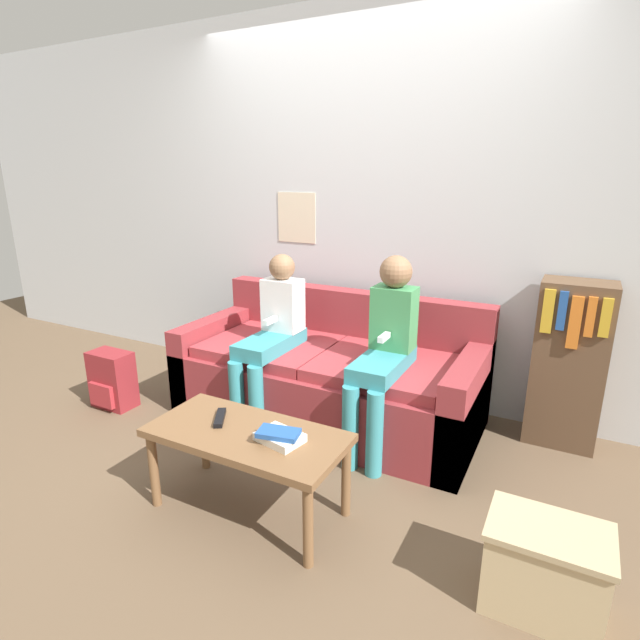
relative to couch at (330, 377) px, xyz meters
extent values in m
plane|color=brown|center=(0.00, -0.54, -0.27)|extent=(10.00, 10.00, 0.00)
cube|color=silver|center=(0.00, 0.53, 1.03)|extent=(8.00, 0.06, 2.60)
cube|color=beige|center=(-0.52, 0.49, 0.96)|extent=(0.31, 0.00, 0.36)
cube|color=maroon|center=(0.00, -0.03, -0.07)|extent=(1.90, 0.86, 0.41)
cube|color=maroon|center=(0.00, 0.33, 0.32)|extent=(1.90, 0.14, 0.37)
cube|color=maroon|center=(-0.88, -0.03, 0.01)|extent=(0.14, 0.86, 0.57)
cube|color=maroon|center=(0.88, -0.03, 0.01)|extent=(0.14, 0.86, 0.57)
cube|color=#A1343A|center=(-0.40, -0.07, 0.17)|extent=(0.79, 0.70, 0.07)
cube|color=#A1343A|center=(0.40, -0.07, 0.17)|extent=(0.79, 0.70, 0.07)
cube|color=brown|center=(0.10, -1.04, 0.12)|extent=(0.92, 0.44, 0.04)
cylinder|color=brown|center=(-0.33, -1.22, -0.08)|extent=(0.04, 0.04, 0.38)
cylinder|color=brown|center=(0.52, -1.22, -0.08)|extent=(0.04, 0.04, 0.38)
cylinder|color=brown|center=(-0.33, -0.85, -0.08)|extent=(0.04, 0.04, 0.38)
cylinder|color=brown|center=(0.52, -0.85, -0.08)|extent=(0.04, 0.04, 0.38)
cylinder|color=teal|center=(-0.38, -0.49, -0.03)|extent=(0.09, 0.09, 0.48)
cylinder|color=teal|center=(-0.24, -0.49, -0.03)|extent=(0.09, 0.09, 0.48)
cube|color=teal|center=(-0.31, -0.22, 0.25)|extent=(0.23, 0.53, 0.09)
cube|color=white|center=(-0.31, -0.06, 0.46)|extent=(0.24, 0.16, 0.33)
sphere|color=#8C6647|center=(-0.31, -0.06, 0.71)|extent=(0.16, 0.16, 0.16)
cube|color=white|center=(-0.31, -0.21, 0.40)|extent=(0.03, 0.12, 0.03)
cylinder|color=teal|center=(0.37, -0.49, -0.03)|extent=(0.09, 0.09, 0.48)
cylinder|color=teal|center=(0.51, -0.49, -0.03)|extent=(0.09, 0.09, 0.48)
cube|color=teal|center=(0.44, -0.22, 0.25)|extent=(0.23, 0.53, 0.09)
cube|color=#429356|center=(0.44, -0.06, 0.48)|extent=(0.24, 0.16, 0.36)
sphere|color=#8C6647|center=(0.44, -0.06, 0.75)|extent=(0.18, 0.18, 0.18)
cube|color=white|center=(0.44, -0.21, 0.40)|extent=(0.03, 0.12, 0.03)
cube|color=black|center=(-0.08, -1.00, 0.15)|extent=(0.12, 0.17, 0.02)
cube|color=silver|center=(0.27, -1.03, 0.16)|extent=(0.22, 0.18, 0.04)
cube|color=#23519E|center=(0.28, -1.05, 0.19)|extent=(0.20, 0.14, 0.02)
cube|color=brown|center=(1.36, 0.35, 0.21)|extent=(0.39, 0.25, 0.98)
cube|color=gold|center=(1.22, 0.21, 0.55)|extent=(0.06, 0.02, 0.24)
cube|color=#23519E|center=(1.29, 0.21, 0.56)|extent=(0.04, 0.02, 0.21)
cube|color=orange|center=(1.36, 0.21, 0.50)|extent=(0.06, 0.02, 0.29)
cube|color=orange|center=(1.43, 0.21, 0.55)|extent=(0.04, 0.02, 0.22)
cube|color=gold|center=(1.50, 0.21, 0.55)|extent=(0.05, 0.02, 0.21)
cube|color=#CCB284|center=(1.38, -1.00, -0.11)|extent=(0.40, 0.27, 0.32)
cube|color=tan|center=(1.38, -1.00, 0.06)|extent=(0.42, 0.29, 0.02)
cube|color=maroon|center=(-1.38, -0.56, -0.08)|extent=(0.29, 0.17, 0.39)
cube|color=#A52A30|center=(-1.38, -0.66, -0.16)|extent=(0.21, 0.03, 0.16)
camera|label=1|loc=(1.34, -2.68, 1.28)|focal=28.00mm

